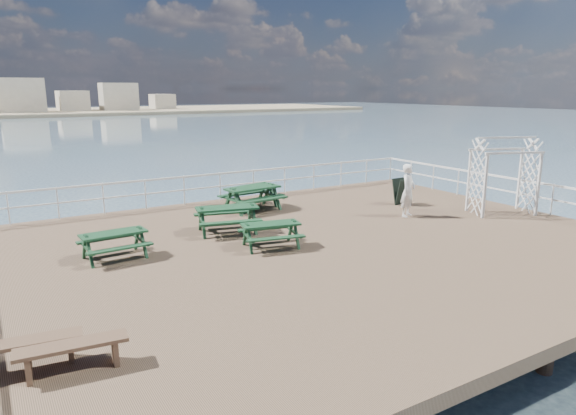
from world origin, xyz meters
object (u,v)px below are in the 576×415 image
Objects in this scene: flat_bench_far at (27,347)px; person at (408,190)px; picnic_table_b at (253,193)px; picnic_table_d at (114,239)px; picnic_table_c at (251,192)px; flat_bench_near at (72,350)px; picnic_table_a at (227,214)px; trellis_arbor at (503,180)px; picnic_table_e at (271,230)px.

person reaches higher than flat_bench_far.
picnic_table_b is 1.25× the size of picnic_table_d.
flat_bench_far is at bearing -148.51° from picnic_table_c.
picnic_table_c reaches higher than flat_bench_near.
person is at bearing 1.43° from picnic_table_a.
picnic_table_a is 3.62m from picnic_table_d.
flat_bench_near is 0.63× the size of trellis_arbor.
picnic_table_a is 1.28× the size of flat_bench_near.
picnic_table_a is at bearing -137.69° from picnic_table_b.
picnic_table_c is at bearing 26.68° from picnic_table_d.
picnic_table_b is 5.46m from person.
picnic_table_b is 1.26× the size of flat_bench_near.
person is at bearing -6.88° from picnic_table_d.
picnic_table_d is at bearing 70.42° from flat_bench_far.
picnic_table_e reaches higher than flat_bench_near.
picnic_table_d is 1.01× the size of flat_bench_near.
picnic_table_a is at bearing 54.19° from flat_bench_near.
picnic_table_a reaches higher than flat_bench_near.
trellis_arbor reaches higher than flat_bench_far.
person is (4.06, -3.84, 0.31)m from picnic_table_c.
picnic_table_e is (-1.61, -4.23, -0.12)m from picnic_table_b.
trellis_arbor is (9.30, -2.70, 0.62)m from picnic_table_a.
picnic_table_d is 0.93× the size of picnic_table_e.
picnic_table_e is (3.94, -1.24, -0.01)m from picnic_table_d.
picnic_table_e is at bearing 36.37° from flat_bench_far.
trellis_arbor reaches higher than flat_bench_near.
person reaches higher than picnic_table_b.
picnic_table_b reaches higher than picnic_table_c.
flat_bench_far is at bearing -123.26° from picnic_table_a.
picnic_table_e is at bearing 163.90° from person.
picnic_table_e is at bearing -20.97° from picnic_table_d.
picnic_table_d is at bearing -157.22° from picnic_table_b.
picnic_table_a is 1.27× the size of picnic_table_d.
flat_bench_near reaches higher than flat_bench_far.
picnic_table_c is at bearing 70.12° from picnic_table_b.
flat_bench_far is 0.62× the size of trellis_arbor.
picnic_table_b reaches higher than picnic_table_a.
picnic_table_a is 8.09m from flat_bench_near.
flat_bench_near is (-1.82, -5.29, -0.15)m from picnic_table_d.
flat_bench_far is (-7.96, -7.79, -0.27)m from picnic_table_b.
flat_bench_near is (-5.76, -4.05, -0.14)m from picnic_table_e.
trellis_arbor reaches higher than picnic_table_a.
trellis_arbor is at bearing -12.10° from picnic_table_d.
picnic_table_a is 1.30× the size of flat_bench_far.
flat_bench_far is 0.92× the size of person.
picnic_table_e is at bearing -124.12° from picnic_table_c.
picnic_table_d is (-5.62, -3.27, -0.09)m from picnic_table_c.
picnic_table_c is 6.51m from picnic_table_d.
picnic_table_d is 9.71m from person.
trellis_arbor is (12.84, -1.93, 0.69)m from picnic_table_d.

